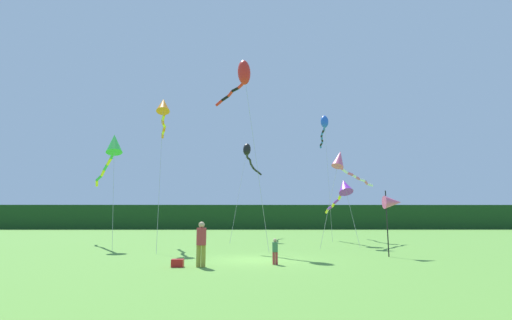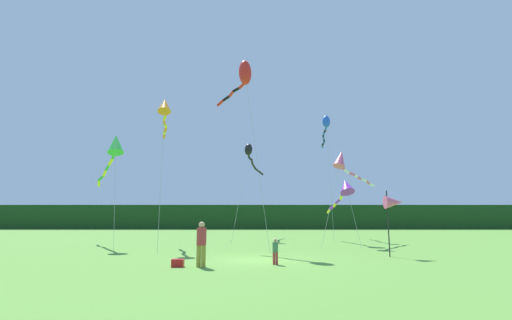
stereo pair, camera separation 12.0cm
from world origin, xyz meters
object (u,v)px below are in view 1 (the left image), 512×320
(person_child, at_px, (275,250))
(kite_black, at_px, (248,154))
(person_adult, at_px, (201,242))
(kite_red, at_px, (243,75))
(kite_rainbow, at_px, (342,162))
(kite_blue, at_px, (324,126))
(banner_flag_pole, at_px, (392,203))
(kite_orange, at_px, (163,109))
(cooler_box, at_px, (178,263))
(kite_green, at_px, (113,148))
(kite_purple, at_px, (343,189))

(person_child, bearing_deg, kite_black, 94.39)
(person_child, bearing_deg, person_adult, -165.81)
(kite_red, xyz_separation_m, kite_rainbow, (7.35, 3.06, -5.59))
(person_adult, xyz_separation_m, kite_blue, (9.23, 20.08, 9.98))
(banner_flag_pole, xyz_separation_m, kite_orange, (-13.72, 5.61, 6.80))
(kite_blue, distance_m, kite_black, 8.16)
(cooler_box, distance_m, kite_blue, 24.96)
(kite_green, distance_m, kite_rainbow, 16.59)
(kite_black, xyz_separation_m, kite_red, (-0.26, -10.87, 3.62))
(person_child, relative_size, kite_black, 0.11)
(kite_black, height_order, kite_green, kite_black)
(person_adult, distance_m, kite_orange, 13.42)
(person_child, xyz_separation_m, kite_blue, (6.13, 19.29, 10.39))
(banner_flag_pole, relative_size, kite_red, 0.27)
(person_child, relative_size, kite_rainbow, 0.16)
(banner_flag_pole, height_order, kite_blue, kite_blue)
(cooler_box, bearing_deg, kite_orange, 108.99)
(person_child, bearing_deg, cooler_box, -169.70)
(kite_orange, bearing_deg, kite_blue, 38.32)
(kite_rainbow, bearing_deg, kite_green, -174.60)
(kite_black, distance_m, kite_rainbow, 10.73)
(kite_black, bearing_deg, person_adult, -95.06)
(kite_blue, distance_m, kite_rainbow, 10.05)
(kite_purple, xyz_separation_m, kite_blue, (0.14, 7.46, 6.82))
(banner_flag_pole, xyz_separation_m, kite_black, (-7.82, 15.30, 5.26))
(cooler_box, bearing_deg, kite_purple, 51.36)
(kite_blue, bearing_deg, kite_orange, -141.68)
(cooler_box, bearing_deg, kite_blue, 63.02)
(cooler_box, xyz_separation_m, kite_purple, (10.05, 12.57, 4.03))
(kite_blue, bearing_deg, kite_purple, -91.10)
(person_child, bearing_deg, kite_rainbow, 61.76)
(banner_flag_pole, xyz_separation_m, kite_blue, (-0.28, 16.23, 8.24))
(banner_flag_pole, bearing_deg, kite_purple, 92.76)
(kite_blue, height_order, kite_green, kite_blue)
(banner_flag_pole, bearing_deg, kite_black, 117.06)
(kite_purple, bearing_deg, kite_black, 138.52)
(kite_black, bearing_deg, kite_rainbow, -47.79)
(kite_black, relative_size, kite_orange, 1.00)
(cooler_box, xyz_separation_m, kite_black, (2.66, 19.11, 7.88))
(person_adult, distance_m, kite_black, 20.47)
(kite_purple, xyz_separation_m, kite_orange, (-13.29, -3.16, 5.38))
(banner_flag_pole, height_order, kite_rainbow, kite_rainbow)
(person_adult, relative_size, person_child, 1.67)
(kite_rainbow, bearing_deg, kite_black, 132.21)
(kite_blue, bearing_deg, kite_green, -148.74)
(kite_purple, xyz_separation_m, kite_black, (-7.40, 6.54, 3.85))
(person_adult, height_order, kite_black, kite_black)
(person_child, bearing_deg, banner_flag_pole, 25.60)
(kite_purple, height_order, kite_red, kite_red)
(cooler_box, relative_size, banner_flag_pole, 0.14)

